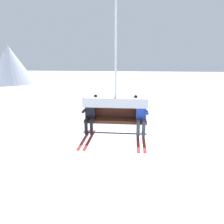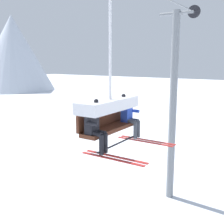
{
  "view_description": "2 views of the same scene",
  "coord_description": "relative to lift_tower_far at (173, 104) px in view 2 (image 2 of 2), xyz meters",
  "views": [
    {
      "loc": [
        1.32,
        -7.79,
        7.17
      ],
      "look_at": [
        0.63,
        -0.81,
        5.37
      ],
      "focal_mm": 35.0,
      "sensor_mm": 36.0,
      "label": 1
    },
    {
      "loc": [
        -5.38,
        -4.85,
        6.89
      ],
      "look_at": [
        0.67,
        -0.91,
        5.56
      ],
      "focal_mm": 45.0,
      "sensor_mm": 36.0,
      "label": 2
    }
  ],
  "objects": [
    {
      "name": "mountain_peak_east",
      "position": [
        30.14,
        50.57,
        3.74
      ],
      "size": [
        18.49,
        18.49,
        17.11
      ],
      "color": "silver",
      "rests_on": "ground_plane"
    },
    {
      "name": "lift_tower_far",
      "position": [
        0.0,
        0.0,
        0.0
      ],
      "size": [
        0.36,
        1.88,
        9.29
      ],
      "color": "slate",
      "rests_on": "ground_plane"
    },
    {
      "name": "chairlift_chair",
      "position": [
        -6.73,
        -0.71,
        0.82
      ],
      "size": [
        2.11,
        0.74,
        4.34
      ],
      "color": "#512819"
    },
    {
      "name": "skier_black",
      "position": [
        -7.57,
        -0.92,
        0.5
      ],
      "size": [
        0.48,
        1.7,
        1.34
      ],
      "color": "black"
    },
    {
      "name": "skier_blue",
      "position": [
        -5.89,
        -0.92,
        0.5
      ],
      "size": [
        0.48,
        1.7,
        1.34
      ],
      "color": "#2847B7"
    }
  ]
}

